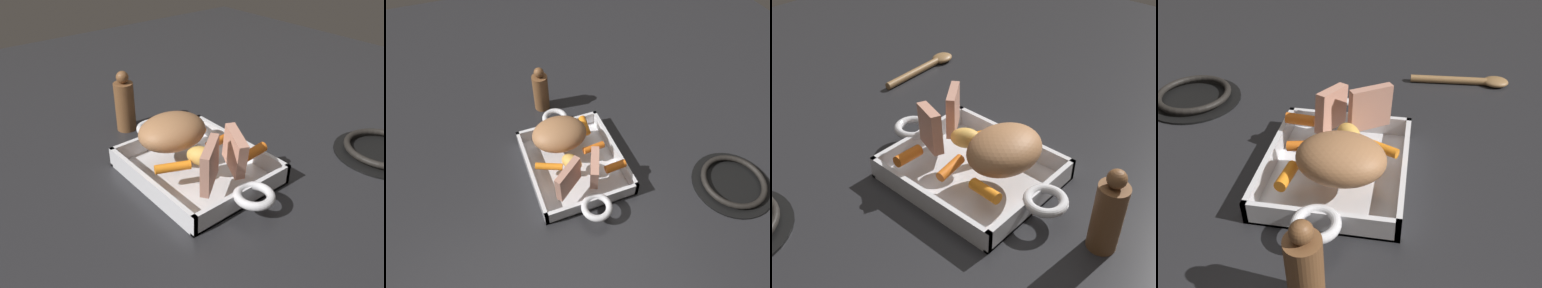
{
  "view_description": "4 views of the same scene",
  "coord_description": "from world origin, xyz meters",
  "views": [
    {
      "loc": [
        -0.53,
        0.44,
        0.49
      ],
      "look_at": [
        0.01,
        0.01,
        0.07
      ],
      "focal_mm": 37.45,
      "sensor_mm": 36.0,
      "label": 1
    },
    {
      "loc": [
        -0.51,
        0.18,
        0.74
      ],
      "look_at": [
        0.02,
        -0.02,
        0.06
      ],
      "focal_mm": 30.51,
      "sensor_mm": 36.0,
      "label": 2
    },
    {
      "loc": [
        0.44,
        -0.51,
        0.57
      ],
      "look_at": [
        -0.01,
        -0.01,
        0.07
      ],
      "focal_mm": 43.64,
      "sensor_mm": 36.0,
      "label": 3
    },
    {
      "loc": [
        0.58,
        0.12,
        0.51
      ],
      "look_at": [
        0.0,
        0.02,
        0.07
      ],
      "focal_mm": 39.85,
      "sensor_mm": 36.0,
      "label": 4
    }
  ],
  "objects": [
    {
      "name": "serving_spoon",
      "position": [
        -0.39,
        0.26,
        0.01
      ],
      "size": [
        0.05,
        0.24,
        0.02
      ],
      "rotation": [
        0.0,
        0.0,
        1.64
      ],
      "color": "olive",
      "rests_on": "ground_plane"
    },
    {
      "name": "baby_carrot_short",
      "position": [
        -0.08,
        -0.09,
        0.06
      ],
      "size": [
        0.02,
        0.06,
        0.02
      ],
      "primitive_type": "cylinder",
      "rotation": [
        1.63,
        0.0,
        3.16
      ],
      "color": "orange",
      "rests_on": "roasting_dish"
    },
    {
      "name": "ground_plane",
      "position": [
        0.0,
        0.0,
        0.0
      ],
      "size": [
        2.27,
        2.27,
        0.0
      ],
      "primitive_type": "plane",
      "color": "#232326"
    },
    {
      "name": "baby_carrot_northeast",
      "position": [
        0.08,
        -0.06,
        0.06
      ],
      "size": [
        0.06,
        0.03,
        0.02
      ],
      "primitive_type": "cylinder",
      "rotation": [
        1.64,
        0.0,
        4.61
      ],
      "color": "orange",
      "rests_on": "roasting_dish"
    },
    {
      "name": "baby_carrot_northwest",
      "position": [
        -0.02,
        0.07,
        0.06
      ],
      "size": [
        0.04,
        0.07,
        0.02
      ],
      "primitive_type": "cylinder",
      "rotation": [
        1.58,
        0.0,
        5.87
      ],
      "color": "orange",
      "rests_on": "roasting_dish"
    },
    {
      "name": "stove_burner_rear",
      "position": [
        -0.21,
        -0.37,
        0.01
      ],
      "size": [
        0.21,
        0.21,
        0.02
      ],
      "color": "black",
      "rests_on": "ground_plane"
    },
    {
      "name": "roast_slice_thin",
      "position": [
        -0.09,
        0.05,
        0.09
      ],
      "size": [
        0.06,
        0.08,
        0.09
      ],
      "primitive_type": "cube",
      "rotation": [
        -0.05,
        0.0,
        0.63
      ],
      "color": "tan",
      "rests_on": "roasting_dish"
    },
    {
      "name": "potato_corner",
      "position": [
        -0.03,
        0.02,
        0.07
      ],
      "size": [
        0.07,
        0.06,
        0.04
      ],
      "primitive_type": "ellipsoid",
      "rotation": [
        0.0,
        0.0,
        0.58
      ],
      "color": "gold",
      "rests_on": "roasting_dish"
    },
    {
      "name": "baby_carrot_southwest",
      "position": [
        -0.0,
        -0.06,
        0.06
      ],
      "size": [
        0.02,
        0.06,
        0.02
      ],
      "primitive_type": "cylinder",
      "rotation": [
        1.51,
        0.0,
        3.25
      ],
      "color": "orange",
      "rests_on": "roasting_dish"
    },
    {
      "name": "roasting_dish",
      "position": [
        0.0,
        0.0,
        0.02
      ],
      "size": [
        0.4,
        0.25,
        0.05
      ],
      "color": "silver",
      "rests_on": "ground_plane"
    },
    {
      "name": "roast_slice_outer",
      "position": [
        -0.08,
        -0.02,
        0.09
      ],
      "size": [
        0.09,
        0.05,
        0.09
      ],
      "primitive_type": "cube",
      "rotation": [
        -0.14,
        0.0,
        1.16
      ],
      "color": "tan",
      "rests_on": "roasting_dish"
    },
    {
      "name": "pork_roast",
      "position": [
        0.06,
        0.02,
        0.08
      ],
      "size": [
        0.13,
        0.16,
        0.07
      ],
      "primitive_type": "ellipsoid",
      "rotation": [
        0.0,
        0.0,
        4.65
      ],
      "color": "#9E6B44",
      "rests_on": "roasting_dish"
    },
    {
      "name": "pepper_mill",
      "position": [
        0.26,
        0.01,
        0.07
      ],
      "size": [
        0.05,
        0.05,
        0.15
      ],
      "color": "brown",
      "rests_on": "ground_plane"
    }
  ]
}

